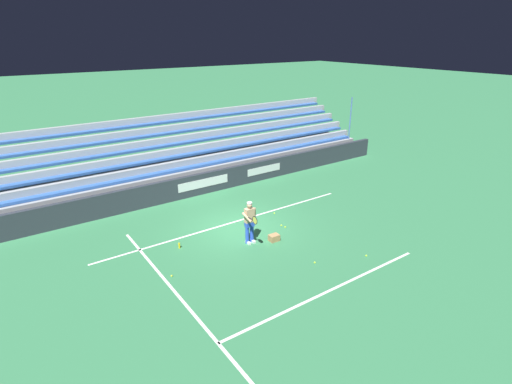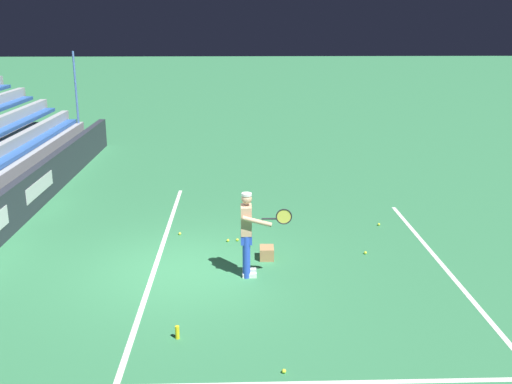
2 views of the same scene
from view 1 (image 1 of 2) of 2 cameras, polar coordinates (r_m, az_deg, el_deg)
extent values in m
plane|color=#337A4C|center=(17.05, -2.60, -5.01)|extent=(160.00, 160.00, 0.00)
cube|color=white|center=(17.43, -3.49, -4.39)|extent=(12.00, 0.10, 0.01)
cube|color=white|center=(12.41, -9.01, -16.72)|extent=(0.10, 12.00, 0.01)
cube|color=white|center=(13.37, 10.51, -13.66)|extent=(8.22, 0.10, 0.01)
cube|color=#2D333D|center=(20.27, -9.10, 0.89)|extent=(25.93, 0.24, 1.10)
cube|color=silver|center=(20.39, -7.49, 1.26)|extent=(2.80, 0.01, 0.44)
cube|color=silver|center=(22.25, 1.16, 3.22)|extent=(2.20, 0.01, 0.40)
cube|color=#9EA3A8|center=(22.52, -12.03, 2.81)|extent=(24.63, 4.00, 1.10)
cube|color=#2D5BAD|center=(20.93, -10.41, 3.30)|extent=(24.14, 0.40, 0.12)
cube|color=#9EA3A8|center=(21.13, -10.76, 3.86)|extent=(24.63, 0.24, 0.45)
cube|color=#2D5BAD|center=(21.49, -11.40, 4.98)|extent=(24.14, 0.40, 0.12)
cube|color=#9EA3A8|center=(21.70, -11.73, 5.51)|extent=(24.63, 0.24, 0.45)
cube|color=#2D5BAD|center=(22.09, -12.34, 6.57)|extent=(24.14, 0.40, 0.12)
cube|color=#9EA3A8|center=(22.30, -12.66, 7.07)|extent=(24.63, 0.24, 0.45)
cube|color=#2D5BAD|center=(22.70, -13.24, 8.07)|extent=(24.14, 0.40, 0.12)
cube|color=#9EA3A8|center=(22.92, -13.54, 8.55)|extent=(24.63, 0.24, 0.45)
cube|color=#2D5BAD|center=(23.33, -14.09, 9.49)|extent=(24.14, 0.40, 0.12)
cube|color=#9EA3A8|center=(23.56, -14.38, 9.94)|extent=(24.63, 0.24, 0.45)
cylinder|color=#4C70B2|center=(27.44, 13.23, 9.07)|extent=(0.08, 0.08, 3.85)
cylinder|color=blue|center=(15.71, -0.59, -5.66)|extent=(0.15, 0.15, 0.88)
cylinder|color=blue|center=(15.60, -1.27, -5.87)|extent=(0.15, 0.15, 0.88)
cube|color=white|center=(15.85, -0.47, -7.01)|extent=(0.11, 0.28, 0.09)
cube|color=white|center=(15.74, -1.13, -7.23)|extent=(0.11, 0.28, 0.09)
cube|color=blue|center=(15.49, -0.94, -4.59)|extent=(0.34, 0.22, 0.20)
cube|color=tan|center=(15.33, -0.94, -3.35)|extent=(0.36, 0.21, 0.58)
sphere|color=tan|center=(15.14, -0.93, -1.89)|extent=(0.21, 0.21, 0.21)
cylinder|color=white|center=(15.11, -0.94, -1.57)|extent=(0.20, 0.20, 0.05)
cylinder|color=tan|center=(15.47, -0.19, -3.26)|extent=(0.09, 0.09, 0.56)
cylinder|color=tan|center=(15.03, -1.30, -3.66)|extent=(0.09, 0.58, 0.24)
cylinder|color=black|center=(14.83, -0.78, -3.82)|extent=(0.03, 0.30, 0.03)
torus|color=black|center=(14.61, -0.17, -4.06)|extent=(0.02, 0.31, 0.31)
cylinder|color=#D6D14C|center=(14.61, -0.17, -4.06)|extent=(0.01, 0.27, 0.27)
cube|color=#A87F51|center=(15.92, 2.59, -6.55)|extent=(0.41, 0.31, 0.26)
sphere|color=#CCE533|center=(15.45, 15.47, -8.75)|extent=(0.07, 0.07, 0.07)
sphere|color=#CCE533|center=(14.65, 8.39, -9.93)|extent=(0.07, 0.07, 0.07)
sphere|color=#CCE533|center=(18.23, 2.63, -3.05)|extent=(0.07, 0.07, 0.07)
sphere|color=#CCE533|center=(17.13, 3.65, -4.78)|extent=(0.07, 0.07, 0.07)
sphere|color=#CCE533|center=(14.08, -11.95, -11.64)|extent=(0.07, 0.07, 0.07)
sphere|color=#CCE533|center=(17.00, 4.19, -5.02)|extent=(0.07, 0.07, 0.07)
cylinder|color=yellow|center=(15.67, -10.90, -7.53)|extent=(0.07, 0.07, 0.22)
camera|label=2|loc=(12.49, -49.25, 1.23)|focal=42.00mm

